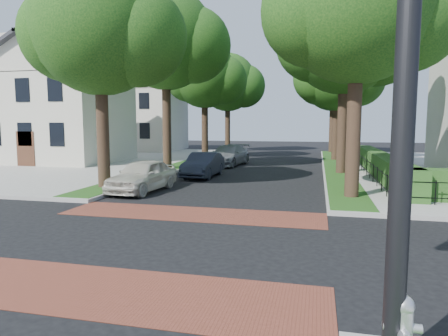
% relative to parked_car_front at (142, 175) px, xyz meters
% --- Properties ---
extents(ground, '(120.00, 120.00, 0.00)m').
position_rel_parked_car_front_xyz_m(ground, '(3.60, -7.04, -0.74)').
color(ground, black).
rests_on(ground, ground).
extents(sidewalk_nw, '(30.00, 30.00, 0.15)m').
position_rel_parked_car_front_xyz_m(sidewalk_nw, '(-15.90, 11.96, -0.66)').
color(sidewalk_nw, gray).
rests_on(sidewalk_nw, ground).
extents(crosswalk_far, '(9.00, 2.20, 0.01)m').
position_rel_parked_car_front_xyz_m(crosswalk_far, '(3.60, -3.84, -0.73)').
color(crosswalk_far, brown).
rests_on(crosswalk_far, ground).
extents(crosswalk_near, '(9.00, 2.20, 0.01)m').
position_rel_parked_car_front_xyz_m(crosswalk_near, '(3.60, -10.24, -0.73)').
color(crosswalk_near, brown).
rests_on(crosswalk_near, ground).
extents(grass_strip_ne, '(1.60, 29.80, 0.02)m').
position_rel_parked_car_front_xyz_m(grass_strip_ne, '(9.00, 12.06, -0.58)').
color(grass_strip_ne, '#214915').
rests_on(grass_strip_ne, sidewalk_ne).
extents(grass_strip_nw, '(1.60, 29.80, 0.02)m').
position_rel_parked_car_front_xyz_m(grass_strip_nw, '(-1.80, 12.06, -0.58)').
color(grass_strip_nw, '#214915').
rests_on(grass_strip_nw, sidewalk_nw).
extents(tree_right_near, '(7.75, 6.67, 10.66)m').
position_rel_parked_car_front_xyz_m(tree_right_near, '(9.20, 0.20, 6.89)').
color(tree_right_near, black).
rests_on(tree_right_near, sidewalk_ne).
extents(tree_right_mid, '(8.25, 7.09, 11.22)m').
position_rel_parked_car_front_xyz_m(tree_right_mid, '(9.21, 8.21, 7.25)').
color(tree_right_mid, black).
rests_on(tree_right_mid, sidewalk_ne).
extents(tree_right_far, '(7.25, 6.23, 9.74)m').
position_rel_parked_car_front_xyz_m(tree_right_far, '(9.20, 17.18, 6.17)').
color(tree_right_far, black).
rests_on(tree_right_far, sidewalk_ne).
extents(tree_right_back, '(7.50, 6.45, 10.20)m').
position_rel_parked_car_front_xyz_m(tree_right_back, '(9.20, 26.19, 6.53)').
color(tree_right_back, black).
rests_on(tree_right_back, sidewalk_ne).
extents(tree_left_near, '(7.50, 6.45, 10.20)m').
position_rel_parked_car_front_xyz_m(tree_left_near, '(-1.80, 0.19, 6.53)').
color(tree_left_near, black).
rests_on(tree_left_near, sidewalk_nw).
extents(tree_left_mid, '(8.00, 6.88, 11.48)m').
position_rel_parked_car_front_xyz_m(tree_left_mid, '(-1.79, 8.20, 7.61)').
color(tree_left_mid, black).
rests_on(tree_left_mid, sidewalk_nw).
extents(tree_left_far, '(7.00, 6.02, 9.86)m').
position_rel_parked_car_front_xyz_m(tree_left_far, '(-1.80, 17.18, 6.38)').
color(tree_left_far, black).
rests_on(tree_left_far, sidewalk_nw).
extents(tree_left_back, '(7.75, 6.66, 10.44)m').
position_rel_parked_car_front_xyz_m(tree_left_back, '(-1.80, 26.20, 6.67)').
color(tree_left_back, black).
rests_on(tree_left_back, sidewalk_nw).
extents(hedge_main_road, '(1.00, 18.00, 1.20)m').
position_rel_parked_car_front_xyz_m(hedge_main_road, '(11.30, 7.96, 0.01)').
color(hedge_main_road, '#214417').
rests_on(hedge_main_road, sidewalk_ne).
extents(fence_main_road, '(0.06, 18.00, 0.90)m').
position_rel_parked_car_front_xyz_m(fence_main_road, '(10.50, 7.96, -0.14)').
color(fence_main_road, black).
rests_on(fence_main_road, sidewalk_ne).
extents(house_left_near, '(10.00, 9.00, 10.14)m').
position_rel_parked_car_front_xyz_m(house_left_near, '(-11.89, 10.96, 4.30)').
color(house_left_near, beige).
rests_on(house_left_near, sidewalk_nw).
extents(house_left_far, '(10.00, 9.00, 10.14)m').
position_rel_parked_car_front_xyz_m(house_left_far, '(-11.89, 24.96, 4.30)').
color(house_left_far, beige).
rests_on(house_left_far, sidewalk_nw).
extents(parked_car_front, '(2.11, 4.47, 1.48)m').
position_rel_parked_car_front_xyz_m(parked_car_front, '(0.00, 0.00, 0.00)').
color(parked_car_front, beige).
rests_on(parked_car_front, ground).
extents(parked_car_middle, '(1.56, 4.32, 1.42)m').
position_rel_parked_car_front_xyz_m(parked_car_middle, '(1.30, 5.43, -0.03)').
color(parked_car_middle, '#1F232E').
rests_on(parked_car_middle, ground).
extents(parked_car_rear, '(2.77, 5.42, 1.51)m').
position_rel_parked_car_front_xyz_m(parked_car_rear, '(1.30, 12.02, 0.02)').
color(parked_car_rear, gray).
rests_on(parked_car_rear, ground).
extents(fire_hydrant, '(0.48, 0.50, 0.90)m').
position_rel_parked_car_front_xyz_m(fire_hydrant, '(8.80, -11.65, -0.16)').
color(fire_hydrant, '#B9B8BB').
rests_on(fire_hydrant, sidewalk_se).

